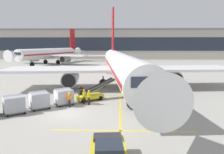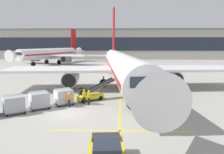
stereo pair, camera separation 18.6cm
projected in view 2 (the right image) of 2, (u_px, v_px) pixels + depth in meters
The scene contains 15 objects.
ground_plane at pixel (66, 114), 22.54m from camera, with size 600.00×600.00×0.00m, color #9E9B93.
parked_airplane at pixel (121, 66), 35.26m from camera, with size 36.65×46.38×15.34m.
belt_loader at pixel (91, 94), 27.93m from camera, with size 5.17×4.20×2.59m.
baggage_cart_lead at pixel (64, 96), 25.72m from camera, with size 2.68×2.46×1.91m.
baggage_cart_second at pixel (39, 100), 24.14m from camera, with size 2.68×2.46×1.91m.
baggage_cart_third at pixel (14, 104), 22.46m from camera, with size 2.68×2.46×1.91m.
ground_crew_by_loader at pixel (89, 96), 25.71m from camera, with size 0.38×0.52×1.74m.
ground_crew_by_carts at pixel (84, 95), 26.16m from camera, with size 0.37×0.54×1.74m.
ground_crew_marshaller at pixel (69, 98), 24.74m from camera, with size 0.34×0.55×1.74m.
safety_cone_engine_keepout at pixel (65, 88), 33.58m from camera, with size 0.70×0.70×0.78m.
safety_cone_wingtip at pixel (81, 87), 35.26m from camera, with size 0.57×0.57×0.65m.
apron_guidance_line_lead_in at pixel (120, 89), 34.95m from camera, with size 0.20×110.00×0.01m.
apron_guidance_line_stop_bar at pixel (123, 131), 18.04m from camera, with size 12.00×0.20×0.01m.
terminal_building at pixel (111, 44), 108.20m from camera, with size 139.36×16.36×14.01m.
distant_airplane at pixel (51, 54), 77.37m from camera, with size 28.98×36.85×13.08m.
Camera 2 is at (5.57, -21.54, 7.02)m, focal length 35.54 mm.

